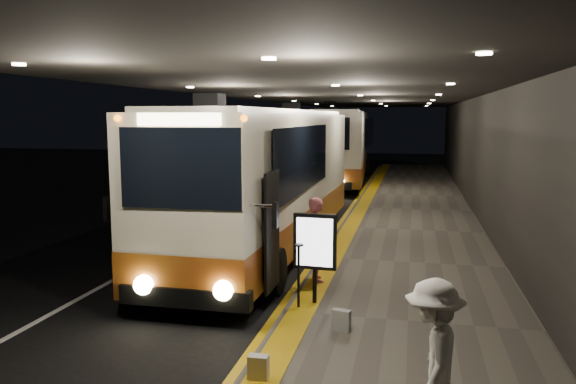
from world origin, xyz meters
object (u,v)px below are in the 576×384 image
(info_sign, at_px, (315,243))
(bag_plain, at_px, (258,368))
(passenger_waiting_white, at_px, (433,357))
(stanchion_post, at_px, (299,276))
(coach_second, at_px, (341,149))
(coach_main, at_px, (269,186))
(passenger_boarding, at_px, (317,239))
(bag_polka, at_px, (341,321))

(info_sign, bearing_deg, bag_plain, -89.87)
(passenger_waiting_white, height_order, stanchion_post, passenger_waiting_white)
(coach_second, relative_size, bag_plain, 36.86)
(coach_main, relative_size, bag_plain, 35.44)
(coach_main, height_order, stanchion_post, coach_main)
(stanchion_post, bearing_deg, coach_main, 110.65)
(bag_plain, distance_m, stanchion_post, 2.99)
(bag_plain, relative_size, stanchion_post, 0.29)
(passenger_boarding, bearing_deg, info_sign, 164.70)
(passenger_boarding, bearing_deg, coach_second, -17.37)
(passenger_waiting_white, relative_size, stanchion_post, 1.48)
(coach_main, relative_size, passenger_waiting_white, 6.85)
(bag_polka, bearing_deg, passenger_waiting_white, -63.52)
(stanchion_post, bearing_deg, info_sign, 50.17)
(coach_second, bearing_deg, coach_main, -93.13)
(passenger_boarding, height_order, bag_plain, passenger_boarding)
(coach_main, xyz_separation_m, coach_second, (-0.08, 16.54, 0.08))
(passenger_boarding, xyz_separation_m, stanchion_post, (-0.05, -1.76, -0.32))
(stanchion_post, bearing_deg, passenger_boarding, 88.38)
(passenger_waiting_white, distance_m, bag_polka, 3.13)
(bag_polka, bearing_deg, stanchion_post, 132.59)
(coach_main, bearing_deg, coach_second, 91.50)
(coach_second, height_order, stanchion_post, coach_second)
(coach_second, relative_size, passenger_boarding, 6.87)
(coach_main, xyz_separation_m, stanchion_post, (1.83, -4.85, -1.05))
(coach_main, height_order, bag_polka, coach_main)
(coach_main, xyz_separation_m, bag_polka, (2.75, -5.86, -1.46))
(coach_second, bearing_deg, stanchion_post, -88.32)
(bag_polka, relative_size, bag_plain, 1.09)
(bag_polka, height_order, info_sign, info_sign)
(coach_second, height_order, passenger_waiting_white, coach_second)
(coach_second, relative_size, info_sign, 7.28)
(coach_second, distance_m, passenger_waiting_white, 25.49)
(passenger_boarding, bearing_deg, bag_polka, 174.48)
(bag_plain, bearing_deg, passenger_boarding, 90.00)
(passenger_boarding, height_order, bag_polka, passenger_boarding)
(bag_polka, bearing_deg, info_sign, 117.36)
(coach_main, distance_m, passenger_waiting_white, 9.56)
(passenger_waiting_white, distance_m, bag_plain, 2.48)
(coach_main, bearing_deg, passenger_boarding, -57.48)
(info_sign, height_order, stanchion_post, info_sign)
(coach_second, xyz_separation_m, bag_plain, (1.96, -24.34, -1.56))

